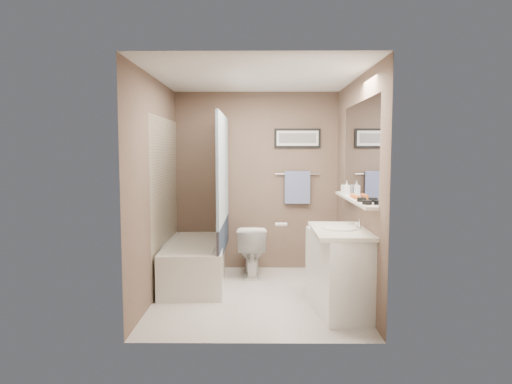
{
  "coord_description": "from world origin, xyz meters",
  "views": [
    {
      "loc": [
        0.04,
        -4.94,
        1.61
      ],
      "look_at": [
        0.0,
        0.15,
        1.15
      ],
      "focal_mm": 32.0,
      "sensor_mm": 36.0,
      "label": 1
    }
  ],
  "objects_px": {
    "bathtub": "(195,263)",
    "candle_bowl_near": "(367,202)",
    "candle_bowl_far": "(362,200)",
    "vanity": "(341,273)",
    "glass_jar": "(344,189)",
    "toilet": "(251,250)",
    "soap_bottle": "(347,188)",
    "hair_brush_back": "(354,196)",
    "hair_brush_front": "(355,196)"
  },
  "relations": [
    {
      "from": "vanity",
      "to": "glass_jar",
      "type": "relative_size",
      "value": 9.0
    },
    {
      "from": "vanity",
      "to": "soap_bottle",
      "type": "height_order",
      "value": "soap_bottle"
    },
    {
      "from": "candle_bowl_near",
      "to": "glass_jar",
      "type": "relative_size",
      "value": 0.9
    },
    {
      "from": "toilet",
      "to": "hair_brush_back",
      "type": "height_order",
      "value": "hair_brush_back"
    },
    {
      "from": "hair_brush_back",
      "to": "glass_jar",
      "type": "bearing_deg",
      "value": 90.0
    },
    {
      "from": "toilet",
      "to": "candle_bowl_far",
      "type": "height_order",
      "value": "candle_bowl_far"
    },
    {
      "from": "toilet",
      "to": "hair_brush_front",
      "type": "relative_size",
      "value": 3.0
    },
    {
      "from": "soap_bottle",
      "to": "hair_brush_front",
      "type": "bearing_deg",
      "value": -90.0
    },
    {
      "from": "candle_bowl_near",
      "to": "toilet",
      "type": "bearing_deg",
      "value": 124.32
    },
    {
      "from": "bathtub",
      "to": "candle_bowl_far",
      "type": "distance_m",
      "value": 2.24
    },
    {
      "from": "glass_jar",
      "to": "soap_bottle",
      "type": "height_order",
      "value": "soap_bottle"
    },
    {
      "from": "toilet",
      "to": "hair_brush_front",
      "type": "xyz_separation_m",
      "value": [
        1.1,
        -1.08,
        0.81
      ]
    },
    {
      "from": "candle_bowl_near",
      "to": "hair_brush_front",
      "type": "distance_m",
      "value": 0.53
    },
    {
      "from": "candle_bowl_far",
      "to": "soap_bottle",
      "type": "distance_m",
      "value": 0.77
    },
    {
      "from": "candle_bowl_far",
      "to": "glass_jar",
      "type": "bearing_deg",
      "value": 90.0
    },
    {
      "from": "vanity",
      "to": "hair_brush_front",
      "type": "bearing_deg",
      "value": 47.81
    },
    {
      "from": "vanity",
      "to": "candle_bowl_far",
      "type": "height_order",
      "value": "candle_bowl_far"
    },
    {
      "from": "candle_bowl_far",
      "to": "hair_brush_front",
      "type": "xyz_separation_m",
      "value": [
        0.0,
        0.31,
        0.0
      ]
    },
    {
      "from": "hair_brush_front",
      "to": "soap_bottle",
      "type": "bearing_deg",
      "value": 90.0
    },
    {
      "from": "hair_brush_front",
      "to": "hair_brush_back",
      "type": "relative_size",
      "value": 1.0
    },
    {
      "from": "bathtub",
      "to": "glass_jar",
      "type": "distance_m",
      "value": 2.01
    },
    {
      "from": "bathtub",
      "to": "soap_bottle",
      "type": "distance_m",
      "value": 2.04
    },
    {
      "from": "candle_bowl_far",
      "to": "hair_brush_front",
      "type": "bearing_deg",
      "value": 90.0
    },
    {
      "from": "toilet",
      "to": "candle_bowl_near",
      "type": "height_order",
      "value": "candle_bowl_near"
    },
    {
      "from": "toilet",
      "to": "bathtub",
      "type": "bearing_deg",
      "value": 26.15
    },
    {
      "from": "glass_jar",
      "to": "hair_brush_front",
      "type": "bearing_deg",
      "value": -90.0
    },
    {
      "from": "toilet",
      "to": "soap_bottle",
      "type": "distance_m",
      "value": 1.53
    },
    {
      "from": "candle_bowl_far",
      "to": "hair_brush_front",
      "type": "distance_m",
      "value": 0.31
    },
    {
      "from": "bathtub",
      "to": "toilet",
      "type": "height_order",
      "value": "toilet"
    },
    {
      "from": "bathtub",
      "to": "soap_bottle",
      "type": "xyz_separation_m",
      "value": [
        1.79,
        -0.26,
        0.94
      ]
    },
    {
      "from": "vanity",
      "to": "glass_jar",
      "type": "bearing_deg",
      "value": 70.14
    },
    {
      "from": "bathtub",
      "to": "candle_bowl_near",
      "type": "relative_size",
      "value": 16.67
    },
    {
      "from": "bathtub",
      "to": "hair_brush_front",
      "type": "relative_size",
      "value": 6.82
    },
    {
      "from": "hair_brush_front",
      "to": "glass_jar",
      "type": "relative_size",
      "value": 2.2
    },
    {
      "from": "candle_bowl_far",
      "to": "bathtub",
      "type": "bearing_deg",
      "value": 150.16
    },
    {
      "from": "bathtub",
      "to": "vanity",
      "type": "xyz_separation_m",
      "value": [
        1.6,
        -0.99,
        0.15
      ]
    },
    {
      "from": "candle_bowl_far",
      "to": "soap_bottle",
      "type": "bearing_deg",
      "value": 90.0
    },
    {
      "from": "toilet",
      "to": "soap_bottle",
      "type": "height_order",
      "value": "soap_bottle"
    },
    {
      "from": "hair_brush_front",
      "to": "hair_brush_back",
      "type": "xyz_separation_m",
      "value": [
        0.0,
        0.04,
        0.0
      ]
    },
    {
      "from": "candle_bowl_near",
      "to": "glass_jar",
      "type": "bearing_deg",
      "value": 90.0
    },
    {
      "from": "candle_bowl_near",
      "to": "glass_jar",
      "type": "distance_m",
      "value": 1.14
    },
    {
      "from": "toilet",
      "to": "candle_bowl_far",
      "type": "xyz_separation_m",
      "value": [
        1.1,
        -1.38,
        0.8
      ]
    },
    {
      "from": "candle_bowl_far",
      "to": "vanity",
      "type": "bearing_deg",
      "value": 168.79
    },
    {
      "from": "hair_brush_front",
      "to": "bathtub",
      "type": "bearing_deg",
      "value": 158.16
    },
    {
      "from": "vanity",
      "to": "toilet",
      "type": "bearing_deg",
      "value": 116.21
    },
    {
      "from": "toilet",
      "to": "glass_jar",
      "type": "bearing_deg",
      "value": 155.35
    },
    {
      "from": "vanity",
      "to": "bathtub",
      "type": "bearing_deg",
      "value": 140.37
    },
    {
      "from": "candle_bowl_far",
      "to": "glass_jar",
      "type": "xyz_separation_m",
      "value": [
        0.0,
        0.91,
        0.03
      ]
    },
    {
      "from": "toilet",
      "to": "hair_brush_back",
      "type": "relative_size",
      "value": 3.0
    },
    {
      "from": "bathtub",
      "to": "vanity",
      "type": "bearing_deg",
      "value": -34.72
    }
  ]
}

